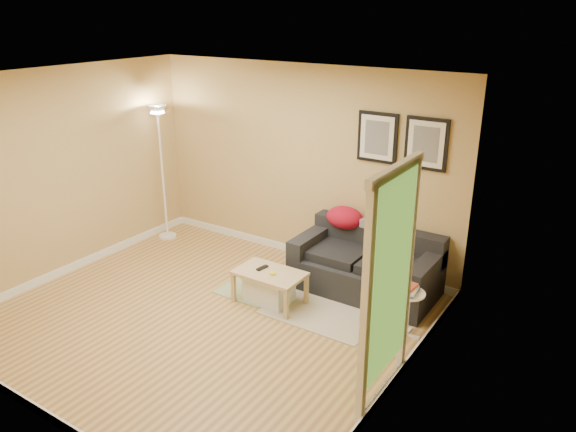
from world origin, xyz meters
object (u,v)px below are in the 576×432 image
object	(u,v)px
sofa	(365,263)
floor_lamp	(163,177)
coffee_table	(270,287)
storage_bin	(269,289)
book_stack	(408,289)
side_table	(407,314)

from	to	relation	value
sofa	floor_lamp	distance (m)	3.26
sofa	coffee_table	world-z (taller)	sofa
storage_bin	book_stack	world-z (taller)	book_stack
sofa	book_stack	distance (m)	1.04
storage_bin	side_table	distance (m)	1.63
storage_bin	floor_lamp	xyz separation A→B (m)	(-2.40, 0.76, 0.78)
side_table	floor_lamp	size ratio (longest dim) A/B	0.26
coffee_table	storage_bin	world-z (taller)	coffee_table
coffee_table	storage_bin	bearing A→B (deg)	154.08
book_stack	floor_lamp	xyz separation A→B (m)	(-4.00, 0.56, 0.39)
sofa	side_table	size ratio (longest dim) A/B	3.35
sofa	storage_bin	distance (m)	1.20
coffee_table	book_stack	world-z (taller)	book_stack
book_stack	floor_lamp	size ratio (longest dim) A/B	0.12
sofa	coffee_table	bearing A→B (deg)	-132.04
side_table	floor_lamp	distance (m)	4.12
coffee_table	sofa	bearing A→B (deg)	62.81
book_stack	storage_bin	bearing A→B (deg)	-164.38
sofa	coffee_table	xyz separation A→B (m)	(-0.79, -0.88, -0.18)
storage_bin	floor_lamp	size ratio (longest dim) A/B	0.27
coffee_table	storage_bin	size ratio (longest dim) A/B	1.51
side_table	floor_lamp	bearing A→B (deg)	172.17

